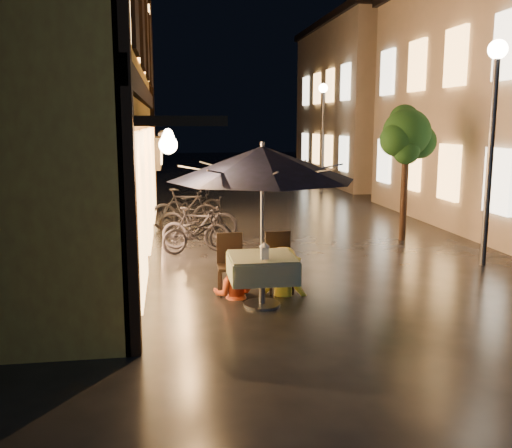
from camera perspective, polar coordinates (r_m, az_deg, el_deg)
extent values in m
plane|color=black|center=(8.97, 11.39, -7.83)|extent=(90.00, 90.00, 0.00)
cube|color=#CB8738|center=(12.34, -22.15, 12.95)|extent=(4.50, 11.00, 7.00)
cube|color=black|center=(12.02, -11.20, 12.63)|extent=(0.12, 11.00, 0.35)
cube|color=black|center=(12.00, -8.35, 10.09)|extent=(1.20, 10.50, 0.12)
cube|color=#FFB45C|center=(11.17, -11.50, 19.55)|extent=(0.10, 0.90, 1.50)
cube|color=#FFB45C|center=(13.64, -10.99, 17.80)|extent=(0.10, 0.90, 1.50)
cube|color=#FFB45C|center=(16.12, -10.65, 16.59)|extent=(0.10, 0.90, 1.50)
cube|color=#FFB45C|center=(8.62, -11.53, 1.01)|extent=(0.10, 2.20, 2.40)
cube|color=#FFB45C|center=(12.08, -10.75, 3.60)|extent=(0.10, 2.20, 2.40)
cube|color=#FFB45C|center=(15.56, -10.32, 5.03)|extent=(0.10, 2.20, 2.40)
cube|color=#FFB45C|center=(13.24, 23.08, 3.96)|extent=(0.10, 1.00, 1.40)
cube|color=#FFB45C|center=(13.27, 23.94, 16.06)|extent=(0.10, 1.00, 1.40)
cube|color=#FFB45C|center=(15.14, 18.73, 4.91)|extent=(0.10, 1.00, 1.40)
cube|color=#FFB45C|center=(15.18, 19.34, 15.49)|extent=(0.10, 1.00, 1.40)
cube|color=#FFB45C|center=(17.12, 15.36, 5.62)|extent=(0.10, 1.00, 1.40)
cube|color=#FFB45C|center=(17.15, 15.81, 14.98)|extent=(0.10, 1.00, 1.40)
cube|color=#FFB45C|center=(19.15, 12.68, 6.17)|extent=(0.10, 1.00, 1.40)
cube|color=#FFB45C|center=(19.17, 13.02, 14.54)|extent=(0.10, 1.00, 1.40)
cube|color=tan|center=(28.05, 13.57, 11.40)|extent=(7.00, 10.00, 7.00)
cube|color=black|center=(28.39, 13.89, 18.77)|extent=(7.30, 10.30, 0.30)
cube|color=#FFB45C|center=(23.29, 8.75, 6.96)|extent=(0.10, 1.00, 1.40)
cube|color=#FFB45C|center=(23.32, 8.94, 13.84)|extent=(0.10, 1.00, 1.40)
cube|color=#FFB45C|center=(25.40, 7.26, 7.24)|extent=(0.10, 1.00, 1.40)
cube|color=#FFB45C|center=(25.42, 7.40, 13.56)|extent=(0.10, 1.00, 1.40)
cube|color=#FFB45C|center=(27.52, 6.00, 7.48)|extent=(0.10, 1.00, 1.40)
cube|color=#FFB45C|center=(27.54, 6.11, 13.31)|extent=(0.10, 1.00, 1.40)
cube|color=#FFB45C|center=(29.65, 4.92, 7.68)|extent=(0.10, 1.00, 1.40)
cube|color=#FFB45C|center=(29.67, 5.00, 13.09)|extent=(0.10, 1.00, 1.40)
cylinder|color=black|center=(13.71, 14.58, 2.95)|extent=(0.16, 0.16, 2.20)
sphere|color=#123313|center=(13.62, 14.85, 8.80)|extent=(1.10, 1.10, 1.10)
sphere|color=#123313|center=(13.86, 15.98, 7.94)|extent=(0.80, 0.80, 0.80)
sphere|color=#123313|center=(13.37, 13.88, 8.18)|extent=(0.76, 0.76, 0.76)
sphere|color=#123313|center=(13.91, 14.60, 10.07)|extent=(0.70, 0.70, 0.70)
sphere|color=#123313|center=(13.36, 14.80, 7.06)|extent=(0.60, 0.60, 0.60)
cylinder|color=#59595E|center=(11.68, 22.34, 5.76)|extent=(0.12, 0.12, 4.00)
sphere|color=beige|center=(11.74, 23.03, 15.78)|extent=(0.36, 0.36, 0.36)
cylinder|color=#59595E|center=(22.82, 6.63, 8.20)|extent=(0.12, 0.12, 4.00)
sphere|color=beige|center=(22.84, 6.74, 13.34)|extent=(0.36, 0.36, 0.36)
cylinder|color=#59595E|center=(8.61, 0.61, -5.88)|extent=(0.10, 0.10, 0.72)
cylinder|color=#59595E|center=(8.71, 0.60, -8.03)|extent=(0.56, 0.56, 0.04)
cube|color=#294F33|center=(8.51, 0.61, -3.35)|extent=(0.95, 0.95, 0.06)
cube|color=#294F33|center=(8.64, 3.73, -4.30)|extent=(0.04, 0.95, 0.33)
cube|color=#294F33|center=(8.49, -2.57, -4.54)|extent=(0.04, 0.95, 0.33)
cube|color=#294F33|center=(9.01, 0.12, -3.68)|extent=(0.95, 0.04, 0.33)
cube|color=#294F33|center=(8.10, 1.15, -5.26)|extent=(0.95, 0.04, 0.33)
cylinder|color=#59595E|center=(8.43, 0.62, -0.71)|extent=(0.05, 0.05, 2.30)
cone|color=black|center=(8.30, 0.63, 6.09)|extent=(2.77, 2.77, 0.50)
cylinder|color=#59595E|center=(8.29, 0.63, 7.82)|extent=(0.06, 0.06, 0.12)
cube|color=black|center=(9.16, -2.53, -4.33)|extent=(0.42, 0.42, 0.05)
cube|color=black|center=(9.28, -2.67, -2.54)|extent=(0.42, 0.04, 0.55)
cylinder|color=black|center=(9.03, -3.54, -6.09)|extent=(0.04, 0.04, 0.43)
cylinder|color=black|center=(9.07, -1.26, -6.01)|extent=(0.04, 0.04, 0.43)
cylinder|color=black|center=(9.38, -3.74, -5.48)|extent=(0.04, 0.04, 0.43)
cylinder|color=black|center=(9.41, -1.54, -5.40)|extent=(0.04, 0.04, 0.43)
cube|color=black|center=(9.27, 2.40, -4.14)|extent=(0.42, 0.42, 0.05)
cube|color=black|center=(9.40, 2.19, -2.38)|extent=(0.42, 0.04, 0.55)
cylinder|color=black|center=(9.13, 1.50, -5.89)|extent=(0.04, 0.04, 0.43)
cylinder|color=black|center=(9.20, 3.71, -5.79)|extent=(0.04, 0.04, 0.43)
cylinder|color=black|center=(9.47, 1.11, -5.30)|extent=(0.04, 0.04, 0.43)
cylinder|color=black|center=(9.54, 3.25, -5.20)|extent=(0.04, 0.04, 0.43)
cube|color=white|center=(8.27, 0.86, -2.89)|extent=(0.11, 0.11, 0.18)
cube|color=#FFD88C|center=(8.28, 0.86, -2.96)|extent=(0.07, 0.07, 0.12)
cone|color=white|center=(8.25, 0.86, -2.05)|extent=(0.16, 0.16, 0.07)
imported|color=#CC4822|center=(8.99, -2.26, -3.02)|extent=(0.76, 0.65, 1.38)
imported|color=yellow|center=(9.10, 2.77, -2.48)|extent=(1.08, 0.78, 1.50)
imported|color=black|center=(12.21, -5.85, -0.83)|extent=(1.71, 1.10, 0.85)
imported|color=black|center=(12.37, -6.03, -0.48)|extent=(1.62, 0.98, 0.94)
imported|color=black|center=(13.63, -5.80, 0.60)|extent=(1.98, 1.06, 0.99)
imported|color=black|center=(14.70, -7.11, 1.45)|extent=(1.86, 0.87, 1.08)
imported|color=black|center=(16.27, -6.34, 1.97)|extent=(1.80, 1.12, 0.89)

